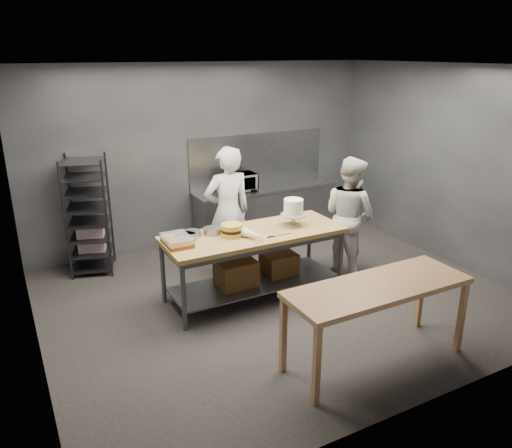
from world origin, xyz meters
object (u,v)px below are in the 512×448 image
Objects in this scene: chef_right at (349,215)px; layer_cake at (232,230)px; work_table at (254,256)px; near_counter at (378,292)px; microwave at (240,182)px; frosted_cake_stand at (293,209)px; chef_behind at (228,212)px; speed_rack at (89,216)px.

chef_right is 1.97m from layer_cake.
work_table is 2.00m from near_counter.
frosted_cake_stand reaches higher than microwave.
near_counter is 3.69× the size of microwave.
work_table is at bearing 92.48° from chef_behind.
near_counter is at bearing 138.78° from chef_right.
work_table is 1.38× the size of chef_right.
chef_right is at bearing 2.82° from layer_cake.
chef_behind is 0.87m from layer_cake.
work_table is 0.89m from chef_behind.
near_counter is at bearing -60.26° from speed_rack.
speed_rack is 2.37m from layer_cake.
microwave is 1.99m from frosted_cake_stand.
frosted_cake_stand is (0.17, 1.93, 0.34)m from near_counter.
near_counter is 1.15× the size of chef_right.
frosted_cake_stand is at bearing 85.05° from near_counter.
speed_rack is (-1.77, 1.88, 0.28)m from work_table.
chef_behind is 7.07× the size of layer_cake.
speed_rack reaches higher than chef_right.
speed_rack is at bearing 141.09° from frosted_cake_stand.
work_table is 2.60m from speed_rack.
microwave is (-0.88, 1.87, 0.18)m from chef_right.
speed_rack is 3.84m from chef_right.
near_counter is 5.44× the size of frosted_cake_stand.
work_table is 1.66m from chef_right.
chef_behind is 1.79m from chef_right.
chef_behind reaches higher than speed_rack.
chef_behind is 1.39m from microwave.
chef_right is at bearing 59.17° from near_counter.
near_counter is 3.92m from microwave.
chef_right is at bearing 6.01° from frosted_cake_stand.
speed_rack reaches higher than work_table.
chef_behind is at bearing 56.31° from chef_right.
layer_cake reaches higher than work_table.
chef_behind is at bearing -31.59° from speed_rack.
near_counter is 2.78m from chef_behind.
work_table is 8.83× the size of layer_cake.
layer_cake is (-1.96, -0.10, 0.13)m from chef_right.
near_counter is at bearing 100.53° from chef_behind.
near_counter is 1.14× the size of speed_rack.
layer_cake is at bearing 179.15° from frosted_cake_stand.
near_counter is (0.42, -1.94, 0.24)m from work_table.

